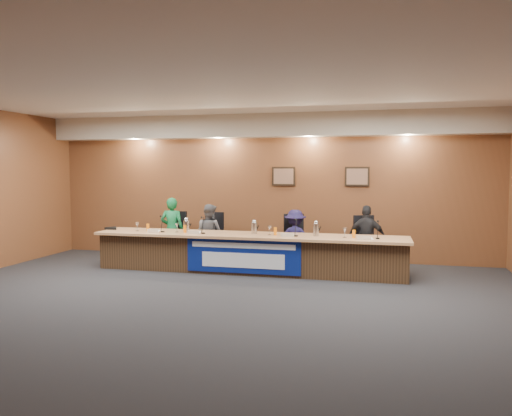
# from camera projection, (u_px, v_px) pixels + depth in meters

# --- Properties ---
(floor) EXTENTS (10.00, 10.00, 0.00)m
(floor) POSITION_uv_depth(u_px,v_px,m) (208.00, 304.00, 7.45)
(floor) COLOR black
(floor) RESTS_ON ground
(ceiling) EXTENTS (10.00, 8.00, 0.04)m
(ceiling) POSITION_uv_depth(u_px,v_px,m) (206.00, 86.00, 7.20)
(ceiling) COLOR silver
(ceiling) RESTS_ON wall_back
(wall_back) EXTENTS (10.00, 0.04, 3.20)m
(wall_back) POSITION_uv_depth(u_px,v_px,m) (266.00, 187.00, 11.20)
(wall_back) COLOR brown
(wall_back) RESTS_ON floor
(soffit) EXTENTS (10.00, 0.50, 0.50)m
(soffit) POSITION_uv_depth(u_px,v_px,m) (264.00, 126.00, 10.85)
(soffit) COLOR beige
(soffit) RESTS_ON wall_back
(dais_body) EXTENTS (6.00, 0.80, 0.70)m
(dais_body) POSITION_uv_depth(u_px,v_px,m) (248.00, 254.00, 9.74)
(dais_body) COLOR #3F2918
(dais_body) RESTS_ON floor
(dais_top) EXTENTS (6.10, 0.95, 0.05)m
(dais_top) POSITION_uv_depth(u_px,v_px,m) (248.00, 235.00, 9.67)
(dais_top) COLOR #AF7C50
(dais_top) RESTS_ON dais_body
(banner) EXTENTS (2.20, 0.02, 0.65)m
(banner) POSITION_uv_depth(u_px,v_px,m) (243.00, 256.00, 9.34)
(banner) COLOR navy
(banner) RESTS_ON dais_body
(banner_text_upper) EXTENTS (2.00, 0.01, 0.10)m
(banner_text_upper) POSITION_uv_depth(u_px,v_px,m) (243.00, 246.00, 9.31)
(banner_text_upper) COLOR silver
(banner_text_upper) RESTS_ON banner
(banner_text_lower) EXTENTS (1.60, 0.01, 0.28)m
(banner_text_lower) POSITION_uv_depth(u_px,v_px,m) (243.00, 260.00, 9.33)
(banner_text_lower) COLOR silver
(banner_text_lower) RESTS_ON banner
(wall_photo_left) EXTENTS (0.52, 0.04, 0.42)m
(wall_photo_left) POSITION_uv_depth(u_px,v_px,m) (284.00, 176.00, 11.05)
(wall_photo_left) COLOR black
(wall_photo_left) RESTS_ON wall_back
(wall_photo_right) EXTENTS (0.52, 0.04, 0.42)m
(wall_photo_right) POSITION_uv_depth(u_px,v_px,m) (357.00, 177.00, 10.67)
(wall_photo_right) COLOR black
(wall_photo_right) RESTS_ON wall_back
(panelist_a) EXTENTS (0.55, 0.40, 1.40)m
(panelist_a) POSITION_uv_depth(u_px,v_px,m) (172.00, 230.00, 10.81)
(panelist_a) COLOR #0F5E30
(panelist_a) RESTS_ON floor
(panelist_b) EXTENTS (0.75, 0.67, 1.27)m
(panelist_b) POSITION_uv_depth(u_px,v_px,m) (209.00, 234.00, 10.62)
(panelist_b) COLOR #525257
(panelist_b) RESTS_ON floor
(panelist_c) EXTENTS (0.79, 0.48, 1.18)m
(panelist_c) POSITION_uv_depth(u_px,v_px,m) (295.00, 239.00, 10.18)
(panelist_c) COLOR #151035
(panelist_c) RESTS_ON floor
(panelist_d) EXTENTS (0.79, 0.38, 1.30)m
(panelist_d) POSITION_uv_depth(u_px,v_px,m) (367.00, 238.00, 9.84)
(panelist_d) COLOR black
(panelist_d) RESTS_ON floor
(office_chair_a) EXTENTS (0.48, 0.48, 0.08)m
(office_chair_a) POSITION_uv_depth(u_px,v_px,m) (174.00, 239.00, 10.93)
(office_chair_a) COLOR black
(office_chair_a) RESTS_ON floor
(office_chair_b) EXTENTS (0.50, 0.50, 0.08)m
(office_chair_b) POSITION_uv_depth(u_px,v_px,m) (211.00, 240.00, 10.72)
(office_chair_b) COLOR black
(office_chair_b) RESTS_ON floor
(office_chair_c) EXTENTS (0.62, 0.62, 0.08)m
(office_chair_c) POSITION_uv_depth(u_px,v_px,m) (296.00, 243.00, 10.29)
(office_chair_c) COLOR black
(office_chair_c) RESTS_ON floor
(office_chair_d) EXTENTS (0.62, 0.62, 0.08)m
(office_chair_d) POSITION_uv_depth(u_px,v_px,m) (367.00, 246.00, 9.95)
(office_chair_d) COLOR black
(office_chair_d) RESTS_ON floor
(nameplate_a) EXTENTS (0.24, 0.08, 0.10)m
(nameplate_a) POSITION_uv_depth(u_px,v_px,m) (153.00, 230.00, 9.87)
(nameplate_a) COLOR white
(nameplate_a) RESTS_ON dais_top
(microphone_a) EXTENTS (0.07, 0.07, 0.02)m
(microphone_a) POSITION_uv_depth(u_px,v_px,m) (163.00, 232.00, 9.97)
(microphone_a) COLOR black
(microphone_a) RESTS_ON dais_top
(juice_glass_a) EXTENTS (0.06, 0.06, 0.15)m
(juice_glass_a) POSITION_uv_depth(u_px,v_px,m) (148.00, 227.00, 10.15)
(juice_glass_a) COLOR orange
(juice_glass_a) RESTS_ON dais_top
(water_glass_a) EXTENTS (0.08, 0.08, 0.18)m
(water_glass_a) POSITION_uv_depth(u_px,v_px,m) (137.00, 227.00, 10.13)
(water_glass_a) COLOR silver
(water_glass_a) RESTS_ON dais_top
(nameplate_b) EXTENTS (0.24, 0.08, 0.10)m
(nameplate_b) POSITION_uv_depth(u_px,v_px,m) (193.00, 232.00, 9.65)
(nameplate_b) COLOR white
(nameplate_b) RESTS_ON dais_top
(microphone_b) EXTENTS (0.07, 0.07, 0.02)m
(microphone_b) POSITION_uv_depth(u_px,v_px,m) (203.00, 233.00, 9.74)
(microphone_b) COLOR black
(microphone_b) RESTS_ON dais_top
(juice_glass_b) EXTENTS (0.06, 0.06, 0.15)m
(juice_glass_b) POSITION_uv_depth(u_px,v_px,m) (185.00, 229.00, 9.89)
(juice_glass_b) COLOR orange
(juice_glass_b) RESTS_ON dais_top
(water_glass_b) EXTENTS (0.08, 0.08, 0.18)m
(water_glass_b) POSITION_uv_depth(u_px,v_px,m) (177.00, 228.00, 9.93)
(water_glass_b) COLOR silver
(water_glass_b) RESTS_ON dais_top
(nameplate_c) EXTENTS (0.24, 0.08, 0.10)m
(nameplate_c) POSITION_uv_depth(u_px,v_px,m) (287.00, 235.00, 9.25)
(nameplate_c) COLOR white
(nameplate_c) RESTS_ON dais_top
(microphone_c) EXTENTS (0.07, 0.07, 0.02)m
(microphone_c) POSITION_uv_depth(u_px,v_px,m) (296.00, 236.00, 9.35)
(microphone_c) COLOR black
(microphone_c) RESTS_ON dais_top
(juice_glass_c) EXTENTS (0.06, 0.06, 0.15)m
(juice_glass_c) POSITION_uv_depth(u_px,v_px,m) (275.00, 231.00, 9.51)
(juice_glass_c) COLOR orange
(juice_glass_c) RESTS_ON dais_top
(water_glass_c) EXTENTS (0.08, 0.08, 0.18)m
(water_glass_c) POSITION_uv_depth(u_px,v_px,m) (270.00, 230.00, 9.54)
(water_glass_c) COLOR silver
(water_glass_c) RESTS_ON dais_top
(nameplate_d) EXTENTS (0.24, 0.08, 0.10)m
(nameplate_d) POSITION_uv_depth(u_px,v_px,m) (364.00, 237.00, 8.87)
(nameplate_d) COLOR white
(nameplate_d) RESTS_ON dais_top
(microphone_d) EXTENTS (0.07, 0.07, 0.02)m
(microphone_d) POSITION_uv_depth(u_px,v_px,m) (378.00, 238.00, 9.00)
(microphone_d) COLOR black
(microphone_d) RESTS_ON dais_top
(juice_glass_d) EXTENTS (0.06, 0.06, 0.15)m
(juice_glass_d) POSITION_uv_depth(u_px,v_px,m) (354.00, 234.00, 9.12)
(juice_glass_d) COLOR orange
(juice_glass_d) RESTS_ON dais_top
(water_glass_d) EXTENTS (0.08, 0.08, 0.18)m
(water_glass_d) POSITION_uv_depth(u_px,v_px,m) (345.00, 233.00, 9.15)
(water_glass_d) COLOR silver
(water_glass_d) RESTS_ON dais_top
(carafe_left) EXTENTS (0.13, 0.13, 0.23)m
(carafe_left) POSITION_uv_depth(u_px,v_px,m) (187.00, 226.00, 9.96)
(carafe_left) COLOR silver
(carafe_left) RESTS_ON dais_top
(carafe_mid) EXTENTS (0.11, 0.11, 0.22)m
(carafe_mid) POSITION_uv_depth(u_px,v_px,m) (254.00, 228.00, 9.72)
(carafe_mid) COLOR silver
(carafe_mid) RESTS_ON dais_top
(carafe_right) EXTENTS (0.11, 0.11, 0.24)m
(carafe_right) POSITION_uv_depth(u_px,v_px,m) (316.00, 230.00, 9.36)
(carafe_right) COLOR silver
(carafe_right) RESTS_ON dais_top
(speakerphone) EXTENTS (0.32, 0.32, 0.05)m
(speakerphone) POSITION_uv_depth(u_px,v_px,m) (112.00, 228.00, 10.42)
(speakerphone) COLOR black
(speakerphone) RESTS_ON dais_top
(paper_stack) EXTENTS (0.26, 0.33, 0.01)m
(paper_stack) POSITION_uv_depth(u_px,v_px,m) (367.00, 238.00, 9.04)
(paper_stack) COLOR white
(paper_stack) RESTS_ON dais_top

